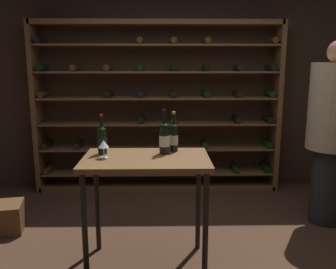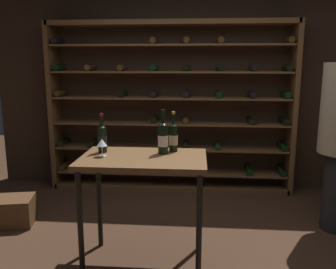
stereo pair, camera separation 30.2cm
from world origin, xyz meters
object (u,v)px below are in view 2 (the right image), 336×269
(wine_rack, at_px, (171,109))
(wine_bottle_black_capsule, at_px, (173,137))
(wine_bottle_green_slim, at_px, (102,138))
(wine_glass_stemmed_left, at_px, (102,143))
(wine_crate, at_px, (9,211))
(wine_bottle_gold_foil, at_px, (163,138))
(tasting_table, at_px, (143,171))

(wine_rack, distance_m, wine_bottle_black_capsule, 1.66)
(wine_rack, xyz_separation_m, wine_bottle_green_slim, (-0.45, -1.73, -0.03))
(wine_bottle_green_slim, xyz_separation_m, wine_glass_stemmed_left, (0.03, -0.14, -0.01))
(wine_crate, distance_m, wine_bottle_black_capsule, 2.01)
(wine_bottle_green_slim, height_order, wine_bottle_gold_foil, wine_bottle_gold_foil)
(wine_rack, bearing_deg, wine_bottle_black_capsule, -85.23)
(wine_crate, xyz_separation_m, wine_bottle_green_slim, (1.15, -0.50, 0.90))
(wine_rack, bearing_deg, wine_bottle_gold_foil, -88.03)
(wine_rack, distance_m, wine_bottle_gold_foil, 1.74)
(tasting_table, bearing_deg, wine_bottle_green_slim, 161.41)
(wine_bottle_green_slim, distance_m, wine_bottle_gold_foil, 0.51)
(wine_rack, bearing_deg, wine_glass_stemmed_left, -102.47)
(wine_bottle_black_capsule, bearing_deg, wine_bottle_green_slim, -172.59)
(tasting_table, height_order, wine_glass_stemmed_left, wine_glass_stemmed_left)
(wine_rack, xyz_separation_m, wine_bottle_black_capsule, (0.14, -1.66, -0.03))
(wine_bottle_green_slim, bearing_deg, wine_rack, 75.56)
(wine_rack, relative_size, wine_crate, 6.54)
(wine_crate, bearing_deg, wine_glass_stemmed_left, -28.20)
(wine_bottle_black_capsule, bearing_deg, wine_glass_stemmed_left, -159.01)
(wine_bottle_gold_foil, bearing_deg, wine_bottle_black_capsule, 45.57)
(wine_crate, xyz_separation_m, wine_bottle_gold_foil, (1.66, -0.50, 0.92))
(wine_bottle_green_slim, bearing_deg, wine_bottle_gold_foil, -0.45)
(wine_rack, xyz_separation_m, wine_bottle_gold_foil, (0.06, -1.74, -0.02))
(wine_rack, bearing_deg, tasting_table, -92.68)
(wine_rack, bearing_deg, wine_crate, -142.31)
(tasting_table, relative_size, wine_crate, 2.08)
(wine_bottle_gold_foil, bearing_deg, wine_bottle_green_slim, 179.55)
(wine_glass_stemmed_left, bearing_deg, wine_bottle_green_slim, 103.76)
(tasting_table, xyz_separation_m, wine_bottle_green_slim, (-0.36, 0.12, 0.24))
(wine_bottle_green_slim, relative_size, wine_bottle_gold_foil, 0.89)
(wine_rack, height_order, wine_crate, wine_rack)
(wine_crate, bearing_deg, wine_rack, 37.69)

